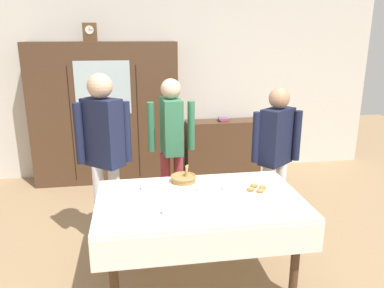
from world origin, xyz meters
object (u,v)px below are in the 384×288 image
(dining_table, at_px, (200,211))
(person_behind_table_right, at_px, (276,148))
(mantel_clock, at_px, (90,32))
(bookshelf_low, at_px, (223,146))
(tea_cup_far_right, at_px, (227,187))
(person_by_cabinet, at_px, (171,137))
(tea_cup_front_edge, at_px, (167,211))
(bread_basket, at_px, (184,178))
(tea_cup_far_left, at_px, (145,187))
(spoon_back_edge, at_px, (239,206))
(wall_cabinet, at_px, (106,114))
(book_stack, at_px, (223,119))
(spoon_far_left, at_px, (280,210))
(tea_cup_mid_right, at_px, (202,189))
(pastry_plate, at_px, (257,190))
(person_near_right_end, at_px, (104,145))

(dining_table, xyz_separation_m, person_behind_table_right, (0.93, 0.75, 0.28))
(mantel_clock, height_order, bookshelf_low, mantel_clock)
(tea_cup_far_right, distance_m, person_by_cabinet, 1.13)
(tea_cup_front_edge, height_order, bread_basket, bread_basket)
(tea_cup_far_left, xyz_separation_m, spoon_back_edge, (0.71, -0.44, -0.02))
(person_behind_table_right, bearing_deg, tea_cup_front_edge, -141.30)
(dining_table, xyz_separation_m, mantel_clock, (-1.04, 2.59, 1.43))
(wall_cabinet, height_order, person_behind_table_right, wall_cabinet)
(book_stack, height_order, tea_cup_front_edge, book_stack)
(dining_table, relative_size, tea_cup_front_edge, 13.06)
(tea_cup_far_left, bearing_deg, mantel_clock, 104.43)
(tea_cup_far_right, distance_m, spoon_far_left, 0.54)
(wall_cabinet, distance_m, bread_basket, 2.34)
(tea_cup_front_edge, bearing_deg, tea_cup_mid_right, 49.02)
(mantel_clock, relative_size, tea_cup_front_edge, 1.85)
(pastry_plate, relative_size, person_by_cabinet, 0.17)
(tea_cup_front_edge, xyz_separation_m, tea_cup_far_left, (-0.14, 0.49, 0.00))
(tea_cup_front_edge, bearing_deg, spoon_far_left, -3.80)
(dining_table, xyz_separation_m, person_near_right_end, (-0.80, 0.72, 0.40))
(bookshelf_low, xyz_separation_m, book_stack, (0.00, 0.00, 0.43))
(person_by_cabinet, bearing_deg, tea_cup_far_left, -109.30)
(bookshelf_low, height_order, tea_cup_far_left, tea_cup_far_left)
(dining_table, relative_size, mantel_clock, 7.07)
(mantel_clock, xyz_separation_m, spoon_back_edge, (1.31, -2.77, -1.33))
(tea_cup_mid_right, distance_m, pastry_plate, 0.48)
(dining_table, xyz_separation_m, person_by_cabinet, (-0.11, 1.20, 0.32))
(mantel_clock, distance_m, book_stack, 2.25)
(wall_cabinet, bearing_deg, spoon_back_edge, -66.99)
(tea_cup_mid_right, height_order, tea_cup_far_right, same)
(mantel_clock, bearing_deg, spoon_back_edge, -64.61)
(spoon_back_edge, height_order, person_near_right_end, person_near_right_end)
(bread_basket, bearing_deg, book_stack, 67.80)
(tea_cup_far_left, xyz_separation_m, pastry_plate, (0.95, -0.17, -0.01))
(bookshelf_low, bearing_deg, person_behind_table_right, -86.92)
(tea_cup_front_edge, height_order, person_behind_table_right, person_behind_table_right)
(tea_cup_far_left, height_order, person_near_right_end, person_near_right_end)
(book_stack, relative_size, tea_cup_mid_right, 1.65)
(tea_cup_front_edge, xyz_separation_m, tea_cup_mid_right, (0.33, 0.38, -0.00))
(tea_cup_mid_right, relative_size, person_near_right_end, 0.07)
(pastry_plate, bearing_deg, tea_cup_mid_right, 172.65)
(book_stack, relative_size, spoon_back_edge, 1.80)
(person_behind_table_right, bearing_deg, mantel_clock, 136.96)
(book_stack, bearing_deg, tea_cup_mid_right, -107.61)
(spoon_back_edge, bearing_deg, tea_cup_mid_right, 125.35)
(pastry_plate, bearing_deg, book_stack, 82.94)
(pastry_plate, relative_size, spoon_back_edge, 2.35)
(tea_cup_mid_right, relative_size, person_behind_table_right, 0.08)
(tea_cup_front_edge, relative_size, tea_cup_far_left, 1.00)
(dining_table, relative_size, spoon_far_left, 14.27)
(tea_cup_far_left, relative_size, person_near_right_end, 0.07)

